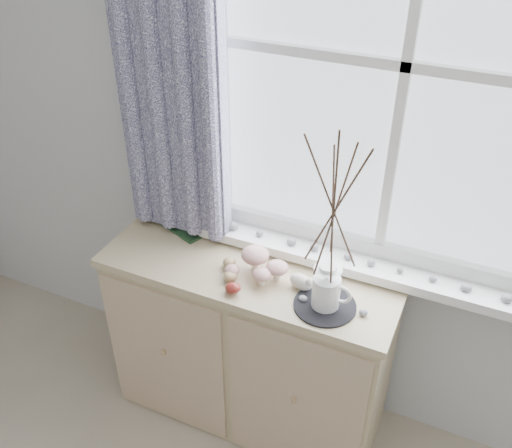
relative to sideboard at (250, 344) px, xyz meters
name	(u,v)px	position (x,y,z in m)	size (l,w,h in m)	color
sideboard	(250,344)	(0.00, 0.00, 0.00)	(1.20, 0.45, 0.85)	tan
botanical_book	(169,202)	(-0.42, 0.11, 0.56)	(0.38, 0.13, 0.26)	#1C3B20
toadstool_cluster	(260,263)	(0.06, -0.02, 0.48)	(0.23, 0.16, 0.10)	white
wooden_eggs	(231,275)	(-0.03, -0.10, 0.45)	(0.13, 0.17, 0.06)	tan
songbird_figurine	(301,281)	(0.23, -0.03, 0.46)	(0.13, 0.06, 0.07)	beige
crocheted_doily	(325,305)	(0.34, -0.09, 0.43)	(0.23, 0.23, 0.01)	black
twig_pitcher	(334,205)	(0.34, -0.09, 0.86)	(0.27, 0.27, 0.76)	white
sideboard_pebbles	(331,295)	(0.35, -0.03, 0.44)	(0.25, 0.19, 0.02)	gray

